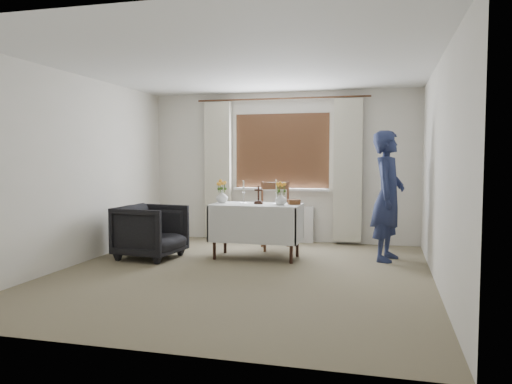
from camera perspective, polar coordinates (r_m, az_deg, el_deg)
ground at (r=6.14m, az=-1.78°, el=-9.34°), size 5.00×5.00×0.00m
altar_table at (r=7.01m, az=0.04°, el=-4.49°), size 1.24×0.64×0.76m
wooden_chair at (r=7.68m, az=2.38°, el=-2.73°), size 0.61×0.61×1.03m
armchair at (r=7.16m, az=-11.94°, el=-4.44°), size 0.91×0.89×0.75m
person at (r=7.04m, az=14.85°, el=-0.43°), size 0.56×0.73×1.78m
radiator at (r=8.40m, az=2.86°, el=-3.64°), size 1.10×0.10×0.60m
wooden_cross at (r=6.99m, az=0.29°, el=-0.31°), size 0.13×0.10×0.26m
candlestick_left at (r=7.03m, az=-1.43°, el=-0.01°), size 0.11×0.11×0.33m
candlestick_right at (r=6.90m, az=2.34°, el=-0.01°), size 0.12×0.12×0.34m
flower_vase_left at (r=7.16m, az=-3.91°, el=-0.54°), size 0.19×0.19×0.18m
flower_vase_right at (r=6.83m, az=2.86°, el=-0.79°), size 0.18×0.18×0.17m
wicker_basket at (r=6.94m, az=4.39°, el=-1.13°), size 0.23×0.23×0.07m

